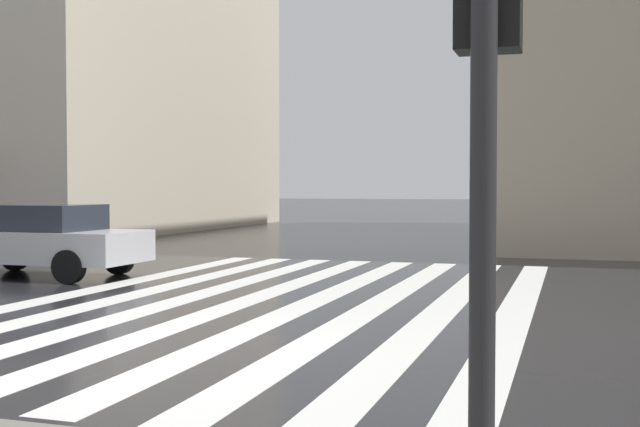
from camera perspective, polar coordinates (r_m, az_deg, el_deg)
The scene contains 4 objects.
ground_plane at distance 8.90m, azimuth -13.56°, elevation -9.45°, with size 220.00×220.00×0.00m, color black.
zebra_crossing at distance 12.33m, azimuth -2.56°, elevation -6.21°, with size 13.00×7.50×0.01m.
traffic_signal_post at distance 3.78m, azimuth 11.98°, elevation 11.45°, with size 0.44×0.30×3.08m.
car_silver at distance 16.36m, azimuth -19.73°, elevation -1.68°, with size 1.85×4.10×1.41m.
Camera 1 is at (-7.45, -4.55, 1.74)m, focal length 44.27 mm.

